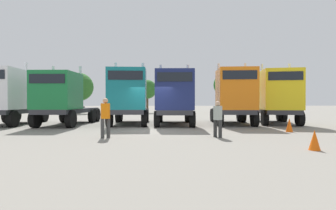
{
  "coord_description": "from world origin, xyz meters",
  "views": [
    {
      "loc": [
        -0.03,
        -13.88,
        1.56
      ],
      "look_at": [
        1.22,
        3.79,
        1.38
      ],
      "focal_mm": 26.38,
      "sensor_mm": 36.0,
      "label": 1
    }
  ],
  "objects_px": {
    "visitor_with_camera": "(218,117)",
    "traffic_cone_near": "(315,140)",
    "semi_truck_teal": "(129,97)",
    "semi_truck_navy": "(174,98)",
    "semi_truck_yellow": "(278,97)",
    "semi_truck_white": "(4,96)",
    "semi_truck_green": "(62,98)",
    "visitor_in_hivis": "(105,115)",
    "semi_truck_orange": "(234,96)",
    "traffic_cone_mid": "(289,125)"
  },
  "relations": [
    {
      "from": "visitor_with_camera",
      "to": "traffic_cone_near",
      "type": "height_order",
      "value": "visitor_with_camera"
    },
    {
      "from": "semi_truck_teal",
      "to": "semi_truck_navy",
      "type": "bearing_deg",
      "value": 82.51
    },
    {
      "from": "semi_truck_navy",
      "to": "semi_truck_yellow",
      "type": "relative_size",
      "value": 1.01
    },
    {
      "from": "traffic_cone_near",
      "to": "semi_truck_white",
      "type": "bearing_deg",
      "value": 147.91
    },
    {
      "from": "visitor_with_camera",
      "to": "semi_truck_green",
      "type": "bearing_deg",
      "value": 109.87
    },
    {
      "from": "visitor_in_hivis",
      "to": "semi_truck_teal",
      "type": "bearing_deg",
      "value": 138.5
    },
    {
      "from": "semi_truck_white",
      "to": "visitor_with_camera",
      "type": "bearing_deg",
      "value": 64.42
    },
    {
      "from": "semi_truck_navy",
      "to": "semi_truck_orange",
      "type": "relative_size",
      "value": 1.07
    },
    {
      "from": "semi_truck_white",
      "to": "semi_truck_yellow",
      "type": "xyz_separation_m",
      "value": [
        18.68,
        -0.31,
        -0.04
      ]
    },
    {
      "from": "visitor_in_hivis",
      "to": "visitor_with_camera",
      "type": "xyz_separation_m",
      "value": [
        4.98,
        -0.17,
        -0.09
      ]
    },
    {
      "from": "semi_truck_orange",
      "to": "traffic_cone_near",
      "type": "height_order",
      "value": "semi_truck_orange"
    },
    {
      "from": "traffic_cone_near",
      "to": "semi_truck_navy",
      "type": "bearing_deg",
      "value": 113.11
    },
    {
      "from": "semi_truck_teal",
      "to": "semi_truck_white",
      "type": "bearing_deg",
      "value": -90.54
    },
    {
      "from": "semi_truck_navy",
      "to": "semi_truck_yellow",
      "type": "bearing_deg",
      "value": 97.31
    },
    {
      "from": "semi_truck_green",
      "to": "semi_truck_teal",
      "type": "bearing_deg",
      "value": 96.21
    },
    {
      "from": "semi_truck_teal",
      "to": "traffic_cone_mid",
      "type": "xyz_separation_m",
      "value": [
        8.83,
        -4.38,
        -1.55
      ]
    },
    {
      "from": "semi_truck_teal",
      "to": "visitor_with_camera",
      "type": "bearing_deg",
      "value": 37.13
    },
    {
      "from": "visitor_in_hivis",
      "to": "traffic_cone_mid",
      "type": "bearing_deg",
      "value": 62.69
    },
    {
      "from": "semi_truck_orange",
      "to": "traffic_cone_near",
      "type": "distance_m",
      "value": 9.09
    },
    {
      "from": "semi_truck_navy",
      "to": "traffic_cone_near",
      "type": "xyz_separation_m",
      "value": [
        3.76,
        -8.8,
        -1.56
      ]
    },
    {
      "from": "semi_truck_navy",
      "to": "visitor_with_camera",
      "type": "distance_m",
      "value": 5.91
    },
    {
      "from": "semi_truck_teal",
      "to": "semi_truck_yellow",
      "type": "distance_m",
      "value": 10.47
    },
    {
      "from": "semi_truck_orange",
      "to": "visitor_in_hivis",
      "type": "height_order",
      "value": "semi_truck_orange"
    },
    {
      "from": "semi_truck_green",
      "to": "visitor_with_camera",
      "type": "distance_m",
      "value": 10.75
    },
    {
      "from": "traffic_cone_near",
      "to": "semi_truck_orange",
      "type": "bearing_deg",
      "value": 87.45
    },
    {
      "from": "semi_truck_teal",
      "to": "semi_truck_yellow",
      "type": "bearing_deg",
      "value": 90.12
    },
    {
      "from": "semi_truck_orange",
      "to": "semi_truck_yellow",
      "type": "height_order",
      "value": "semi_truck_orange"
    },
    {
      "from": "semi_truck_orange",
      "to": "visitor_with_camera",
      "type": "xyz_separation_m",
      "value": [
        -2.75,
        -5.78,
        -1.06
      ]
    },
    {
      "from": "semi_truck_yellow",
      "to": "traffic_cone_near",
      "type": "xyz_separation_m",
      "value": [
        -3.62,
        -9.13,
        -1.61
      ]
    },
    {
      "from": "visitor_with_camera",
      "to": "traffic_cone_near",
      "type": "relative_size",
      "value": 2.43
    },
    {
      "from": "semi_truck_green",
      "to": "semi_truck_orange",
      "type": "relative_size",
      "value": 1.11
    },
    {
      "from": "semi_truck_yellow",
      "to": "visitor_with_camera",
      "type": "xyz_separation_m",
      "value": [
        -5.98,
        -5.98,
        -1.01
      ]
    },
    {
      "from": "semi_truck_orange",
      "to": "traffic_cone_near",
      "type": "xyz_separation_m",
      "value": [
        -0.4,
        -8.93,
        -1.67
      ]
    },
    {
      "from": "semi_truck_orange",
      "to": "visitor_in_hivis",
      "type": "bearing_deg",
      "value": -45.85
    },
    {
      "from": "semi_truck_orange",
      "to": "visitor_in_hivis",
      "type": "xyz_separation_m",
      "value": [
        -7.73,
        -5.61,
        -0.98
      ]
    },
    {
      "from": "visitor_in_hivis",
      "to": "visitor_with_camera",
      "type": "distance_m",
      "value": 4.98
    },
    {
      "from": "semi_truck_white",
      "to": "semi_truck_navy",
      "type": "bearing_deg",
      "value": 87.55
    },
    {
      "from": "semi_truck_yellow",
      "to": "traffic_cone_mid",
      "type": "relative_size",
      "value": 8.57
    },
    {
      "from": "semi_truck_green",
      "to": "semi_truck_navy",
      "type": "bearing_deg",
      "value": 92.23
    },
    {
      "from": "semi_truck_teal",
      "to": "traffic_cone_near",
      "type": "distance_m",
      "value": 11.62
    },
    {
      "from": "semi_truck_orange",
      "to": "traffic_cone_near",
      "type": "relative_size",
      "value": 8.94
    },
    {
      "from": "semi_truck_white",
      "to": "semi_truck_yellow",
      "type": "distance_m",
      "value": 18.68
    },
    {
      "from": "semi_truck_white",
      "to": "visitor_with_camera",
      "type": "height_order",
      "value": "semi_truck_white"
    },
    {
      "from": "semi_truck_green",
      "to": "traffic_cone_near",
      "type": "distance_m",
      "value": 14.56
    },
    {
      "from": "traffic_cone_near",
      "to": "visitor_in_hivis",
      "type": "bearing_deg",
      "value": 155.68
    },
    {
      "from": "semi_truck_navy",
      "to": "visitor_with_camera",
      "type": "xyz_separation_m",
      "value": [
        1.4,
        -5.66,
        -0.96
      ]
    },
    {
      "from": "semi_truck_teal",
      "to": "semi_truck_navy",
      "type": "distance_m",
      "value": 3.12
    },
    {
      "from": "semi_truck_white",
      "to": "semi_truck_navy",
      "type": "distance_m",
      "value": 11.32
    },
    {
      "from": "visitor_in_hivis",
      "to": "traffic_cone_mid",
      "type": "height_order",
      "value": "visitor_in_hivis"
    },
    {
      "from": "semi_truck_teal",
      "to": "semi_truck_yellow",
      "type": "relative_size",
      "value": 0.99
    }
  ]
}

